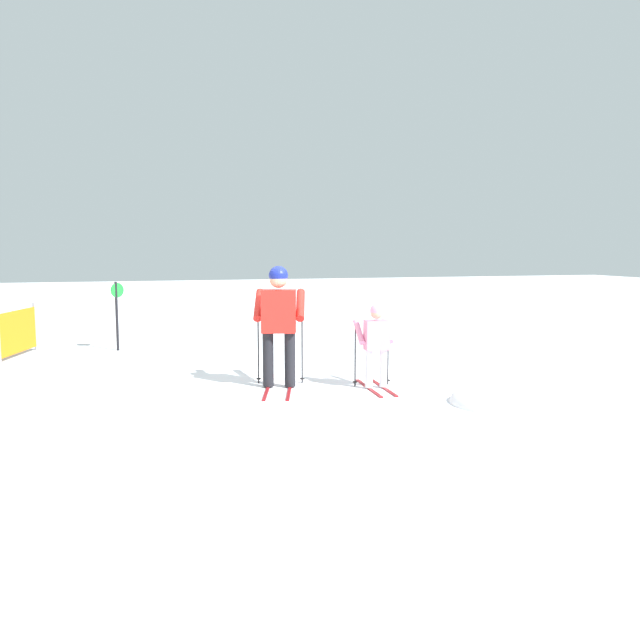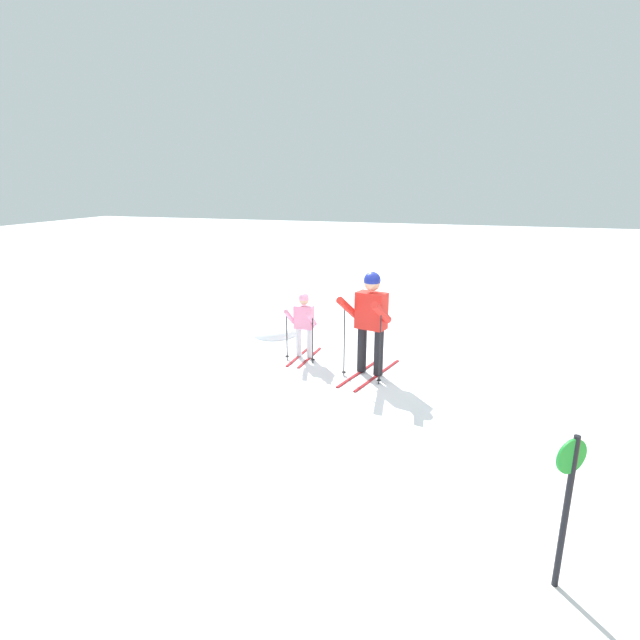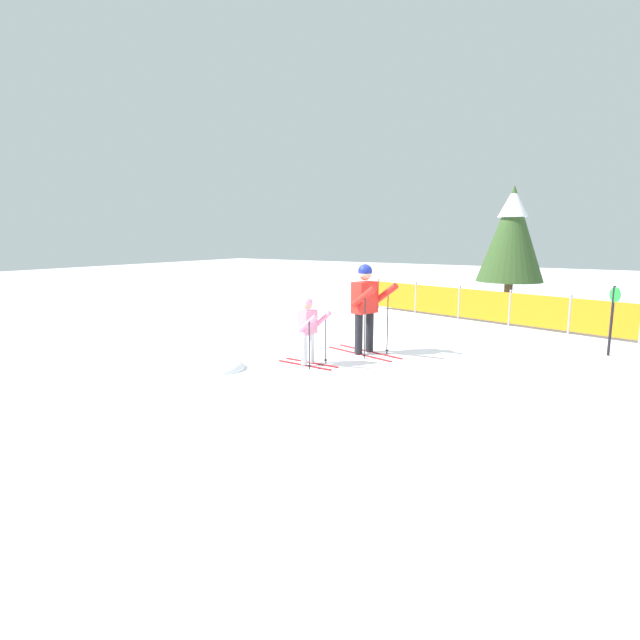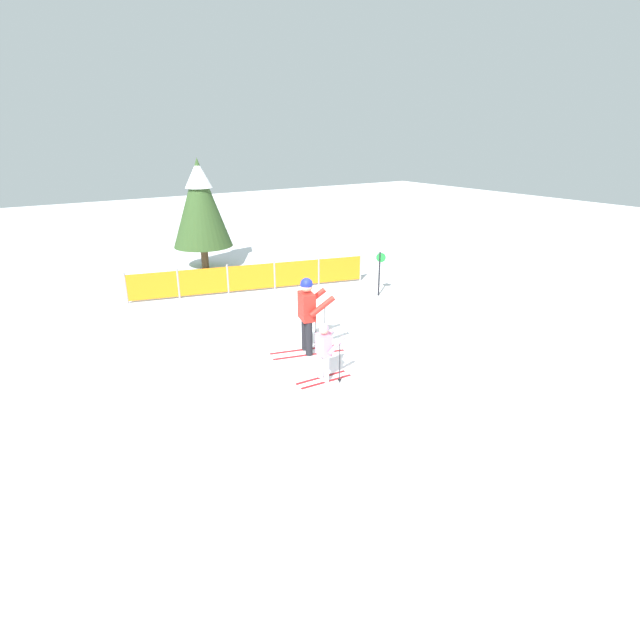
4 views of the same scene
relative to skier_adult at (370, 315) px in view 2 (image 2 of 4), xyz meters
name	(u,v)px [view 2 (image 2 of 4)]	position (x,y,z in m)	size (l,w,h in m)	color
ground_plane	(363,378)	(0.21, -0.05, -1.03)	(60.00, 60.00, 0.00)	white
skier_adult	(370,315)	(0.00, 0.00, 0.00)	(1.65, 0.87, 1.71)	maroon
skier_child	(304,320)	(-0.44, -1.29, -0.33)	(1.13, 0.56, 1.20)	maroon
trail_marker	(567,496)	(3.97, 2.32, -0.20)	(0.19, 0.23, 1.32)	black
snow_mound	(276,333)	(-1.68, -2.34, -1.03)	(1.11, 0.94, 0.44)	white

